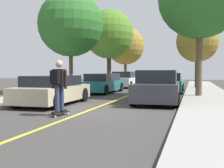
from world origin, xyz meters
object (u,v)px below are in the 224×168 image
at_px(parked_car_right_near, 169,83).
at_px(skateboard, 60,113).
at_px(parked_car_left_nearest, 53,90).
at_px(street_tree_right_near, 197,42).
at_px(parked_car_right_nearest, 157,87).
at_px(skateboarder, 59,83).
at_px(parked_car_left_near, 102,83).
at_px(parked_car_left_far, 125,80).
at_px(street_tree_left_nearest, 71,24).
at_px(street_tree_left_far, 125,46).
at_px(street_tree_left_near, 109,34).

height_order(parked_car_right_near, skateboard, parked_car_right_near).
relative_size(parked_car_left_nearest, street_tree_right_near, 0.80).
xyz_separation_m(parked_car_right_nearest, skateboard, (-2.61, -4.37, -0.63)).
bearing_deg(skateboarder, parked_car_left_nearest, 121.85).
xyz_separation_m(parked_car_left_near, skateboard, (1.66, -9.38, -0.55)).
height_order(parked_car_left_far, street_tree_left_nearest, street_tree_left_nearest).
xyz_separation_m(parked_car_left_nearest, parked_car_right_near, (4.27, 8.20, 0.03)).
xyz_separation_m(parked_car_left_far, street_tree_left_nearest, (-1.82, -7.28, 3.76)).
distance_m(parked_car_left_nearest, street_tree_right_near, 14.39).
distance_m(parked_car_right_nearest, skateboarder, 5.14).
bearing_deg(street_tree_right_near, parked_car_right_near, -112.28).
bearing_deg(parked_car_left_nearest, street_tree_left_nearest, 107.60).
distance_m(street_tree_right_near, skateboard, 16.33).
bearing_deg(skateboarder, street_tree_left_nearest, 112.47).
bearing_deg(street_tree_left_nearest, parked_car_right_nearest, -33.27).
xyz_separation_m(parked_car_left_nearest, street_tree_left_far, (-1.82, 20.72, 3.78)).
xyz_separation_m(parked_car_right_near, street_tree_left_far, (-6.09, 12.52, 3.75)).
relative_size(street_tree_left_near, skateboarder, 4.21).
distance_m(parked_car_left_far, skateboard, 15.75).
relative_size(parked_car_right_nearest, skateboard, 4.86).
distance_m(street_tree_left_nearest, street_tree_right_near, 10.52).
bearing_deg(skateboarder, parked_car_right_near, 76.48).
bearing_deg(street_tree_right_near, street_tree_left_near, 169.09).
distance_m(parked_car_left_near, parked_car_right_nearest, 6.57).
relative_size(street_tree_left_nearest, skateboard, 7.44).
relative_size(parked_car_left_near, skateboard, 5.48).
height_order(parked_car_right_nearest, skateboard, parked_car_right_nearest).
distance_m(parked_car_left_nearest, skateboard, 3.16).
relative_size(parked_car_left_near, street_tree_left_nearest, 0.74).
relative_size(street_tree_left_far, street_tree_right_near, 1.21).
height_order(parked_car_left_far, skateboard, parked_car_left_far).
xyz_separation_m(skateboard, skateboarder, (-0.01, -0.03, 0.97)).
relative_size(parked_car_left_far, parked_car_right_nearest, 1.02).
distance_m(street_tree_left_far, street_tree_right_near, 11.32).
xyz_separation_m(parked_car_left_near, parked_car_right_near, (4.27, 1.45, 0.02)).
xyz_separation_m(parked_car_left_far, street_tree_right_near, (6.09, -0.38, 3.12)).
height_order(street_tree_left_nearest, street_tree_right_near, street_tree_left_nearest).
xyz_separation_m(parked_car_left_nearest, street_tree_left_nearest, (-1.82, 5.74, 3.84)).
relative_size(parked_car_left_nearest, street_tree_left_nearest, 0.67).
bearing_deg(street_tree_right_near, parked_car_left_near, -135.93).
distance_m(parked_car_left_far, street_tree_left_near, 4.72).
bearing_deg(skateboard, skateboarder, -99.05).
relative_size(parked_car_left_nearest, parked_car_left_far, 1.01).
bearing_deg(parked_car_left_nearest, parked_car_left_near, 90.00).
relative_size(street_tree_left_nearest, skateboarder, 3.82).
relative_size(parked_car_right_near, street_tree_left_near, 0.63).
distance_m(parked_car_right_nearest, street_tree_right_near, 11.48).
height_order(street_tree_left_near, street_tree_left_far, street_tree_left_near).
relative_size(parked_car_right_nearest, street_tree_left_near, 0.59).
bearing_deg(parked_car_left_nearest, street_tree_left_far, 95.02).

